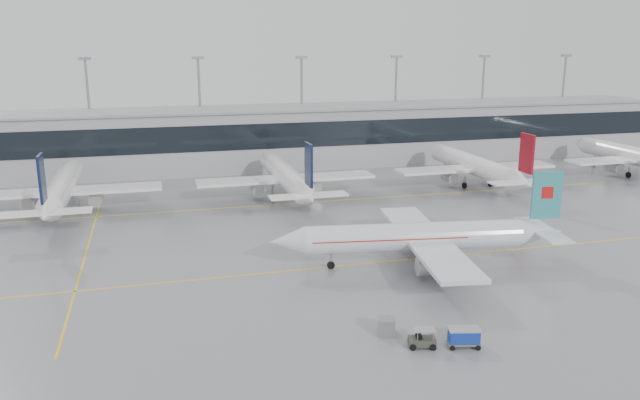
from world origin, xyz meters
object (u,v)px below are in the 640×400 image
object	(u,v)px
air_canada_jet	(424,237)
baggage_tug	(422,341)
baggage_cart	(464,336)
gse_unit	(386,326)

from	to	relation	value
air_canada_jet	baggage_tug	bearing A→B (deg)	73.75
baggage_cart	baggage_tug	bearing A→B (deg)	180.00
air_canada_jet	baggage_tug	world-z (taller)	air_canada_jet
gse_unit	baggage_tug	bearing A→B (deg)	-33.60
baggage_tug	baggage_cart	size ratio (longest dim) A/B	1.16
baggage_cart	gse_unit	size ratio (longest dim) A/B	1.93
gse_unit	air_canada_jet	bearing A→B (deg)	77.56
baggage_cart	gse_unit	world-z (taller)	baggage_cart
baggage_tug	gse_unit	bearing A→B (deg)	138.88
baggage_tug	gse_unit	size ratio (longest dim) A/B	2.24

